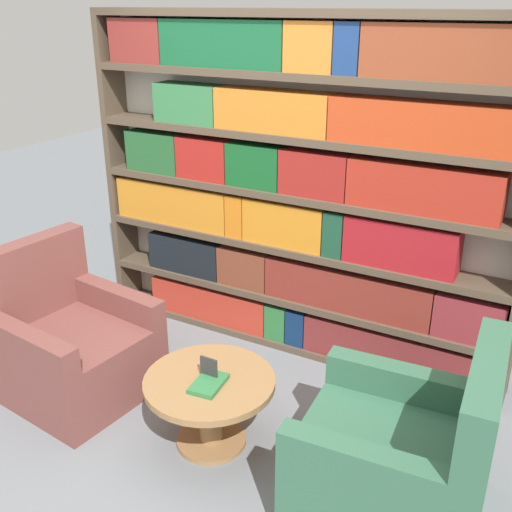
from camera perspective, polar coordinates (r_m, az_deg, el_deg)
name	(u,v)px	position (r m, az deg, el deg)	size (l,w,h in m)	color
ground_plane	(189,446)	(3.65, -6.35, -17.52)	(14.00, 14.00, 0.00)	slate
bookshelf	(297,194)	(4.10, 3.90, 5.90)	(3.06, 0.30, 2.33)	silver
armchair_left	(70,346)	(4.09, -17.30, -8.17)	(0.96, 0.90, 0.97)	brown
armchair_right	(400,461)	(3.14, 13.54, -18.45)	(0.92, 0.86, 0.97)	#336047
coffee_table	(210,397)	(3.47, -4.41, -13.27)	(0.74, 0.74, 0.44)	olive
table_sign	(209,370)	(3.37, -4.51, -10.80)	(0.11, 0.06, 0.14)	black
stray_book	(209,384)	(3.34, -4.53, -12.02)	(0.17, 0.24, 0.03)	#2D703D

